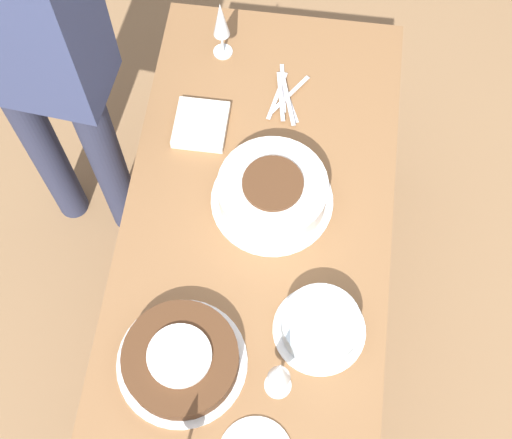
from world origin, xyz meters
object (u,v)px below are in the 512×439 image
at_px(wine_glass_near, 280,372).
at_px(person_cutting, 17,29).
at_px(wine_glass_extra, 221,21).
at_px(cake_center_white, 272,192).
at_px(cake_front_chocolate, 181,359).
at_px(cake_back_decorated, 320,326).

distance_m(wine_glass_near, person_cutting, 1.06).
height_order(wine_glass_near, wine_glass_extra, wine_glass_near).
bearing_deg(cake_center_white, person_cutting, -108.76).
bearing_deg(wine_glass_near, wine_glass_extra, -163.93).
height_order(wine_glass_extra, person_cutting, person_cutting).
bearing_deg(cake_front_chocolate, person_cutting, -144.14).
xyz_separation_m(cake_front_chocolate, person_cutting, (-0.70, -0.51, 0.30)).
bearing_deg(wine_glass_near, cake_front_chocolate, -95.94).
xyz_separation_m(cake_front_chocolate, wine_glass_near, (0.03, 0.24, 0.11)).
distance_m(wine_glass_near, wine_glass_extra, 1.01).
bearing_deg(wine_glass_extra, cake_center_white, 23.45).
distance_m(cake_back_decorated, person_cutting, 1.06).
bearing_deg(cake_front_chocolate, wine_glass_extra, -177.60).
bearing_deg(wine_glass_near, cake_back_decorated, 149.92).
bearing_deg(cake_center_white, cake_back_decorated, 24.93).
relative_size(cake_center_white, wine_glass_near, 1.51).
height_order(cake_front_chocolate, wine_glass_near, wine_glass_near).
height_order(wine_glass_near, person_cutting, person_cutting).
distance_m(cake_center_white, cake_front_chocolate, 0.50).
relative_size(wine_glass_near, wine_glass_extra, 1.04).
distance_m(cake_back_decorated, wine_glass_near, 0.21).
xyz_separation_m(cake_back_decorated, wine_glass_near, (0.15, -0.09, 0.11)).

